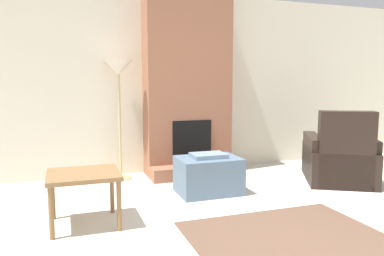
% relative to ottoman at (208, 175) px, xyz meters
% --- Properties ---
extents(wall_back, '(8.01, 0.06, 2.60)m').
position_rel_ottoman_xyz_m(wall_back, '(0.09, 1.29, 1.07)').
color(wall_back, beige).
rests_on(wall_back, ground_plane).
extents(fireplace, '(1.23, 0.67, 2.60)m').
position_rel_ottoman_xyz_m(fireplace, '(0.09, 1.04, 1.02)').
color(fireplace, '#935B42').
rests_on(fireplace, ground_plane).
extents(ottoman, '(0.73, 0.53, 0.49)m').
position_rel_ottoman_xyz_m(ottoman, '(0.00, 0.00, 0.00)').
color(ottoman, slate).
rests_on(ottoman, ground_plane).
extents(armchair, '(1.22, 1.30, 0.98)m').
position_rel_ottoman_xyz_m(armchair, '(1.83, -0.09, 0.07)').
color(armchair, black).
rests_on(armchair, ground_plane).
extents(side_table, '(0.65, 0.58, 0.50)m').
position_rel_ottoman_xyz_m(side_table, '(-1.46, -0.55, 0.21)').
color(side_table, brown).
rests_on(side_table, ground_plane).
extents(floor_lamp_left, '(0.39, 0.39, 1.62)m').
position_rel_ottoman_xyz_m(floor_lamp_left, '(-0.89, 1.02, 1.20)').
color(floor_lamp_left, tan).
rests_on(floor_lamp_left, ground_plane).
extents(area_rug, '(1.68, 1.41, 0.01)m').
position_rel_ottoman_xyz_m(area_rug, '(0.17, -1.50, -0.22)').
color(area_rug, brown).
rests_on(area_rug, ground_plane).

